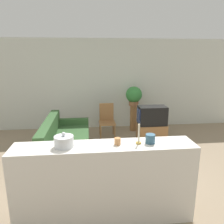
% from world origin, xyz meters
% --- Properties ---
extents(ground_plane, '(14.00, 14.00, 0.00)m').
position_xyz_m(ground_plane, '(0.00, 0.00, 0.00)').
color(ground_plane, gray).
extents(wall_back, '(9.00, 0.06, 2.70)m').
position_xyz_m(wall_back, '(0.00, 3.43, 1.35)').
color(wall_back, silver).
rests_on(wall_back, ground_plane).
extents(couch, '(0.96, 2.07, 0.82)m').
position_xyz_m(couch, '(-0.74, 1.42, 0.28)').
color(couch, '#33562D').
rests_on(couch, ground_plane).
extents(tv_stand, '(0.73, 0.50, 0.45)m').
position_xyz_m(tv_stand, '(1.44, 2.08, 0.23)').
color(tv_stand, olive).
rests_on(tv_stand, ground_plane).
extents(television, '(0.72, 0.42, 0.48)m').
position_xyz_m(television, '(1.43, 2.08, 0.70)').
color(television, black).
rests_on(television, tv_stand).
extents(wooden_chair, '(0.44, 0.44, 0.91)m').
position_xyz_m(wooden_chair, '(0.29, 2.58, 0.49)').
color(wooden_chair, olive).
rests_on(wooden_chair, ground_plane).
extents(plant_stand, '(0.20, 0.20, 0.77)m').
position_xyz_m(plant_stand, '(1.12, 2.97, 0.39)').
color(plant_stand, olive).
rests_on(plant_stand, ground_plane).
extents(potted_plant, '(0.47, 0.47, 0.56)m').
position_xyz_m(potted_plant, '(1.12, 2.97, 1.08)').
color(potted_plant, '#8E5B3D').
rests_on(potted_plant, plant_stand).
extents(foreground_counter, '(2.36, 0.44, 1.08)m').
position_xyz_m(foreground_counter, '(0.00, -0.65, 0.54)').
color(foreground_counter, silver).
rests_on(foreground_counter, ground_plane).
extents(decorative_bowl, '(0.24, 0.24, 0.19)m').
position_xyz_m(decorative_bowl, '(-0.51, -0.65, 1.15)').
color(decorative_bowl, silver).
rests_on(decorative_bowl, foreground_counter).
extents(candle_jar, '(0.08, 0.08, 0.09)m').
position_xyz_m(candle_jar, '(0.17, -0.65, 1.12)').
color(candle_jar, '#C6844C').
rests_on(candle_jar, foreground_counter).
extents(candlestick, '(0.07, 0.07, 0.27)m').
position_xyz_m(candlestick, '(0.44, -0.65, 1.17)').
color(candlestick, '#B7933D').
rests_on(candlestick, foreground_counter).
extents(coffee_tin, '(0.13, 0.13, 0.12)m').
position_xyz_m(coffee_tin, '(0.59, -0.65, 1.14)').
color(coffee_tin, '#335B75').
rests_on(coffee_tin, foreground_counter).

